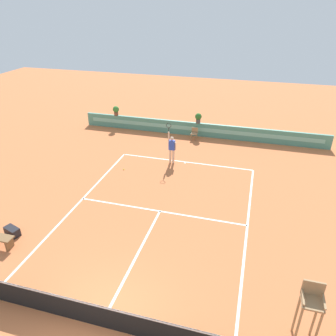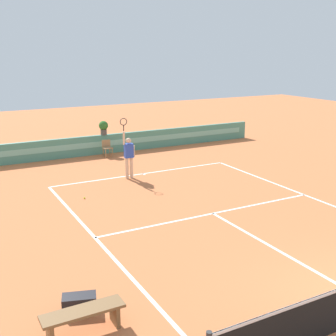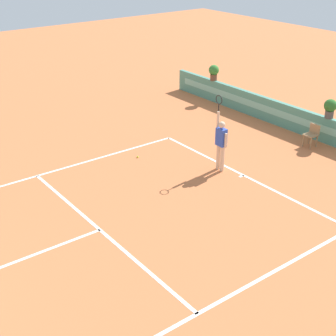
{
  "view_description": "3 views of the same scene",
  "coord_description": "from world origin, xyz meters",
  "px_view_note": "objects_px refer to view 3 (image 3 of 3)",
  "views": [
    {
      "loc": [
        3.85,
        -5.86,
        9.07
      ],
      "look_at": [
        -0.32,
        8.97,
        1.0
      ],
      "focal_mm": 34.79,
      "sensor_mm": 36.0,
      "label": 1
    },
    {
      "loc": [
        -7.8,
        -4.94,
        5.27
      ],
      "look_at": [
        -0.32,
        8.97,
        1.0
      ],
      "focal_mm": 46.88,
      "sensor_mm": 36.0,
      "label": 2
    },
    {
      "loc": [
        10.23,
        0.96,
        7.39
      ],
      "look_at": [
        -0.32,
        8.97,
        1.0
      ],
      "focal_mm": 53.12,
      "sensor_mm": 36.0,
      "label": 3
    }
  ],
  "objects_px": {
    "ball_kid_chair": "(312,134)",
    "potted_plant_far_left": "(214,72)",
    "potted_plant_centre": "(330,107)",
    "tennis_player": "(221,141)",
    "tennis_ball_near_baseline": "(138,157)"
  },
  "relations": [
    {
      "from": "tennis_player",
      "to": "potted_plant_centre",
      "type": "xyz_separation_m",
      "value": [
        0.68,
        4.84,
        0.36
      ]
    },
    {
      "from": "tennis_ball_near_baseline",
      "to": "potted_plant_centre",
      "type": "xyz_separation_m",
      "value": [
        3.19,
        6.51,
        1.38
      ]
    },
    {
      "from": "potted_plant_centre",
      "to": "potted_plant_far_left",
      "type": "xyz_separation_m",
      "value": [
        -6.45,
        0.0,
        0.0
      ]
    },
    {
      "from": "potted_plant_centre",
      "to": "potted_plant_far_left",
      "type": "distance_m",
      "value": 6.45
    },
    {
      "from": "tennis_player",
      "to": "potted_plant_centre",
      "type": "bearing_deg",
      "value": 81.99
    },
    {
      "from": "ball_kid_chair",
      "to": "potted_plant_far_left",
      "type": "xyz_separation_m",
      "value": [
        -6.33,
        0.73,
        0.93
      ]
    },
    {
      "from": "ball_kid_chair",
      "to": "tennis_player",
      "type": "xyz_separation_m",
      "value": [
        -0.57,
        -4.11,
        0.57
      ]
    },
    {
      "from": "potted_plant_centre",
      "to": "tennis_ball_near_baseline",
      "type": "bearing_deg",
      "value": -116.07
    },
    {
      "from": "ball_kid_chair",
      "to": "tennis_ball_near_baseline",
      "type": "height_order",
      "value": "ball_kid_chair"
    },
    {
      "from": "ball_kid_chair",
      "to": "tennis_ball_near_baseline",
      "type": "distance_m",
      "value": 6.56
    },
    {
      "from": "ball_kid_chair",
      "to": "potted_plant_far_left",
      "type": "distance_m",
      "value": 6.44
    },
    {
      "from": "potted_plant_centre",
      "to": "potted_plant_far_left",
      "type": "bearing_deg",
      "value": 180.0
    },
    {
      "from": "tennis_ball_near_baseline",
      "to": "potted_plant_far_left",
      "type": "bearing_deg",
      "value": 116.6
    },
    {
      "from": "tennis_player",
      "to": "tennis_ball_near_baseline",
      "type": "distance_m",
      "value": 3.18
    },
    {
      "from": "tennis_player",
      "to": "potted_plant_centre",
      "type": "relative_size",
      "value": 3.57
    }
  ]
}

